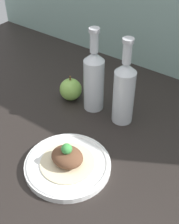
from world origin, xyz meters
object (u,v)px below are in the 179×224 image
plate (68,165)px  plated_food (67,158)px  apple (71,89)px  cider_bottle_left (94,79)px  cider_bottle_right (124,91)px

plate → plated_food: bearing=0.0°
plated_food → plate: bearing=0.0°
apple → plate: bearing=-52.8°
cider_bottle_left → plated_food: bearing=-69.0°
cider_bottle_left → apple: cider_bottle_left is taller
plate → cider_bottle_left: (-9.84, 25.65, 9.92)cm
plate → cider_bottle_right: (1.14, 25.65, 9.92)cm
plate → plated_food: size_ratio=1.58×
plate → cider_bottle_right: cider_bottle_right is taller
cider_bottle_left → apple: size_ratio=3.09×
plated_food → apple: 31.26cm
cider_bottle_left → plate: bearing=-69.0°
cider_bottle_left → cider_bottle_right: bearing=0.0°
plate → apple: 31.37cm
plated_food → cider_bottle_right: 26.65cm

